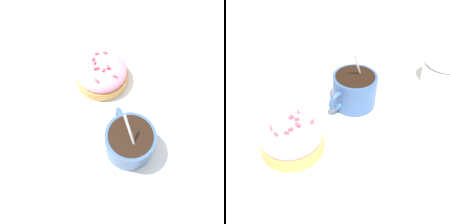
# 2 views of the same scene
# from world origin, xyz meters

# --- Properties ---
(ground_plane) EXTENTS (3.00, 3.00, 0.00)m
(ground_plane) POSITION_xyz_m (0.00, 0.00, 0.00)
(ground_plane) COLOR silver
(paper_napkin) EXTENTS (0.28, 0.25, 0.00)m
(paper_napkin) POSITION_xyz_m (0.00, 0.00, 0.00)
(paper_napkin) COLOR white
(paper_napkin) RESTS_ON ground_plane
(coffee_cup) EXTENTS (0.11, 0.08, 0.11)m
(coffee_cup) POSITION_xyz_m (-0.08, 0.00, 0.04)
(coffee_cup) COLOR #335184
(coffee_cup) RESTS_ON paper_napkin
(frosted_pastry) EXTENTS (0.10, 0.10, 0.05)m
(frosted_pastry) POSITION_xyz_m (0.07, 0.00, 0.03)
(frosted_pastry) COLOR #D19347
(frosted_pastry) RESTS_ON paper_napkin
(sugar_bowl) EXTENTS (0.08, 0.08, 0.06)m
(sugar_bowl) POSITION_xyz_m (-0.26, 0.08, 0.03)
(sugar_bowl) COLOR white
(sugar_bowl) RESTS_ON ground_plane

